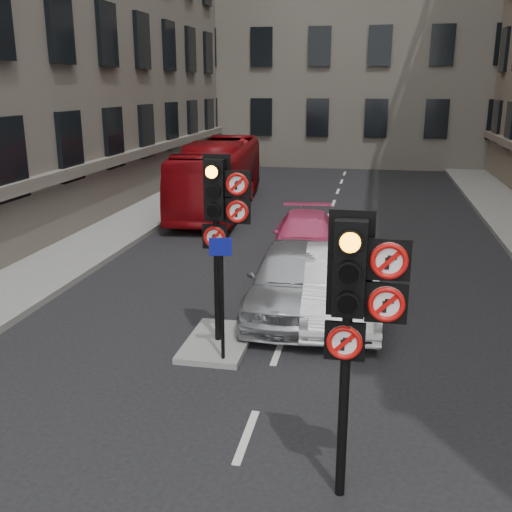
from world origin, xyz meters
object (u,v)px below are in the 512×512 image
at_px(signal_near, 356,299).
at_px(motorcyclist, 339,298).
at_px(car_silver, 292,279).
at_px(car_pink, 305,237).
at_px(signal_far, 220,210).
at_px(bus_red, 219,175).
at_px(info_sign, 222,282).
at_px(car_white, 340,284).
at_px(motorcycle, 324,286).

height_order(signal_near, motorcyclist, signal_near).
distance_m(signal_near, car_silver, 6.48).
height_order(car_silver, car_pink, car_silver).
height_order(car_silver, motorcyclist, car_silver).
bearing_deg(signal_near, motorcyclist, 94.81).
bearing_deg(signal_far, signal_near, -56.98).
bearing_deg(bus_red, car_silver, -72.61).
bearing_deg(signal_far, car_silver, 61.83).
bearing_deg(car_silver, car_pink, 92.18).
height_order(motorcyclist, info_sign, info_sign).
height_order(car_white, motorcyclist, motorcyclist).
relative_size(signal_near, car_white, 0.81).
relative_size(signal_far, car_white, 0.81).
relative_size(car_white, motorcyclist, 2.88).
distance_m(car_silver, motorcyclist, 1.50).
bearing_deg(car_pink, signal_far, -102.83).
distance_m(car_silver, motorcycle, 0.75).
bearing_deg(info_sign, motorcyclist, 32.85).
bearing_deg(bus_red, signal_far, -80.28).
relative_size(signal_near, info_sign, 1.58).
bearing_deg(info_sign, bus_red, 94.74).
relative_size(car_white, motorcycle, 2.33).
xyz_separation_m(car_pink, bus_red, (-4.27, 6.57, 0.72)).
bearing_deg(info_sign, motorcycle, 53.66).
bearing_deg(signal_near, info_sign, 126.82).
bearing_deg(car_silver, car_white, -1.61).
relative_size(car_silver, car_pink, 1.02).
relative_size(car_white, info_sign, 1.94).
height_order(car_pink, bus_red, bus_red).
height_order(car_white, car_pink, car_white).
relative_size(signal_near, car_silver, 0.79).
height_order(motorcycle, info_sign, info_sign).
relative_size(car_silver, bus_red, 0.46).
bearing_deg(car_silver, bus_red, 111.84).
bearing_deg(info_sign, signal_far, 94.80).
distance_m(signal_near, motorcyclist, 5.34).
distance_m(signal_far, bus_red, 13.41).
distance_m(signal_near, motorcycle, 6.67).
distance_m(signal_near, info_sign, 4.10).
xyz_separation_m(bus_red, motorcycle, (5.15, -10.60, -0.80)).
height_order(signal_far, motorcyclist, signal_far).
bearing_deg(motorcyclist, car_pink, -92.24).
xyz_separation_m(car_silver, info_sign, (-0.88, -2.85, 0.81)).
bearing_deg(motorcycle, car_white, -46.19).
height_order(car_silver, car_white, car_silver).
bearing_deg(car_white, signal_near, -89.43).
bearing_deg(car_pink, car_white, -78.67).
xyz_separation_m(signal_near, motorcyclist, (-0.42, 5.01, -1.82)).
xyz_separation_m(signal_near, motorcycle, (-0.84, 6.31, -2.01)).
xyz_separation_m(signal_far, car_white, (2.14, 2.01, -1.98)).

